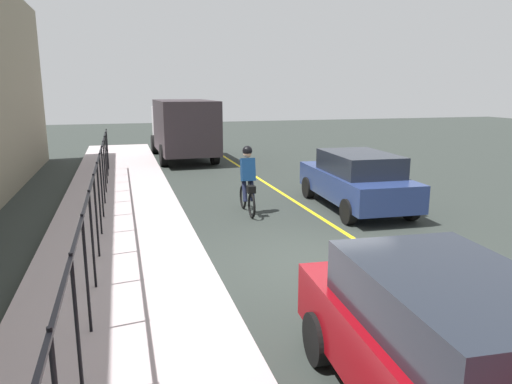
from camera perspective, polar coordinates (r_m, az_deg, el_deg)
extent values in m
plane|color=#2B312D|center=(9.25, 5.90, -8.42)|extent=(80.00, 80.00, 0.00)
cube|color=yellow|center=(9.93, 14.57, -7.27)|extent=(36.00, 0.12, 0.01)
cube|color=#B4A4A6|center=(8.62, -15.91, -9.90)|extent=(40.00, 3.20, 0.15)
cylinder|color=black|center=(5.14, -20.80, -15.33)|extent=(0.04, 0.04, 1.60)
cylinder|color=black|center=(6.49, -19.80, -9.34)|extent=(0.04, 0.04, 1.60)
cylinder|color=black|center=(7.89, -19.17, -5.45)|extent=(0.04, 0.04, 1.60)
cylinder|color=black|center=(9.31, -18.74, -2.74)|extent=(0.04, 0.04, 1.60)
cylinder|color=black|center=(10.75, -18.42, -0.75)|extent=(0.04, 0.04, 1.60)
cylinder|color=black|center=(12.20, -18.18, 0.77)|extent=(0.04, 0.04, 1.60)
cylinder|color=black|center=(13.66, -17.99, 1.96)|extent=(0.04, 0.04, 1.60)
cylinder|color=black|center=(15.13, -17.84, 2.93)|extent=(0.04, 0.04, 1.60)
cylinder|color=black|center=(16.59, -17.71, 3.72)|extent=(0.04, 0.04, 1.60)
cylinder|color=black|center=(18.06, -17.61, 4.38)|extent=(0.04, 0.04, 1.60)
cylinder|color=black|center=(19.53, -17.52, 4.95)|extent=(0.04, 0.04, 1.60)
cube|color=black|center=(9.16, -19.06, 1.80)|extent=(20.76, 0.04, 0.04)
torus|color=black|center=(13.14, -1.59, -0.58)|extent=(0.66, 0.08, 0.66)
torus|color=black|center=(12.15, -0.53, -1.66)|extent=(0.66, 0.08, 0.66)
cube|color=black|center=(12.59, -1.08, 0.01)|extent=(0.93, 0.07, 0.24)
cylinder|color=black|center=(12.41, -0.93, 0.54)|extent=(0.03, 0.03, 0.35)
cube|color=navy|center=(12.37, -0.99, 2.74)|extent=(0.35, 0.37, 0.63)
sphere|color=tan|center=(12.36, -1.05, 4.70)|extent=(0.22, 0.22, 0.22)
sphere|color=black|center=(12.35, -1.05, 5.02)|extent=(0.26, 0.26, 0.26)
cylinder|color=#191E38|center=(12.43, -1.41, 0.32)|extent=(0.34, 0.13, 0.65)
cylinder|color=#191E38|center=(12.47, -0.51, 0.36)|extent=(0.34, 0.13, 0.65)
cube|color=black|center=(12.10, -0.58, 0.33)|extent=(0.25, 0.21, 0.18)
cube|color=navy|center=(13.42, 11.92, 0.90)|extent=(4.49, 2.03, 0.70)
cube|color=#1E232D|center=(13.13, 12.40, 3.43)|extent=(2.55, 1.71, 0.56)
cylinder|color=black|center=(14.53, 6.35, 0.55)|extent=(0.65, 0.25, 0.64)
cylinder|color=black|center=(15.17, 12.43, 0.84)|extent=(0.65, 0.25, 0.64)
cylinder|color=black|center=(11.82, 11.12, -2.34)|extent=(0.65, 0.25, 0.64)
cylinder|color=black|center=(12.60, 18.21, -1.83)|extent=(0.65, 0.25, 0.64)
cube|color=maroon|center=(5.05, 23.61, -19.70)|extent=(4.51, 2.09, 0.70)
cube|color=#1E232D|center=(4.91, 22.88, -12.31)|extent=(2.57, 1.75, 0.56)
cylinder|color=black|center=(6.72, 21.86, -14.60)|extent=(0.65, 0.26, 0.64)
cylinder|color=black|center=(6.01, 7.61, -17.16)|extent=(0.65, 0.26, 0.64)
cube|color=#2F272B|center=(21.78, -8.58, 7.88)|extent=(4.80, 2.48, 2.30)
cube|color=silver|center=(25.17, -9.75, 7.97)|extent=(1.86, 2.24, 1.90)
cylinder|color=black|center=(25.00, -12.18, 5.65)|extent=(0.97, 0.32, 0.96)
cylinder|color=black|center=(25.29, -7.10, 5.91)|extent=(0.97, 0.32, 0.96)
cylinder|color=black|center=(20.72, -11.10, 4.37)|extent=(0.97, 0.32, 0.96)
cylinder|color=black|center=(21.06, -5.02, 4.68)|extent=(0.97, 0.32, 0.96)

